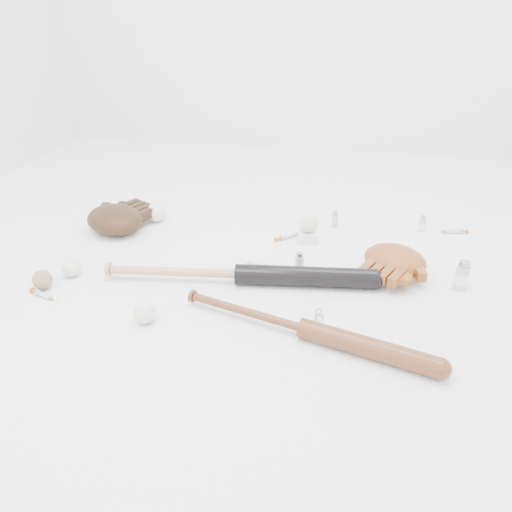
% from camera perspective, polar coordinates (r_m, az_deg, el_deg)
% --- Properties ---
extents(bat_dark, '(0.96, 0.18, 0.07)m').
position_cam_1_polar(bat_dark, '(1.67, -2.01, -2.09)').
color(bat_dark, black).
rests_on(bat_dark, ground).
extents(bat_wood, '(0.79, 0.27, 0.06)m').
position_cam_1_polar(bat_wood, '(1.44, 5.41, -8.23)').
color(bat_wood, brown).
rests_on(bat_wood, ground).
extents(glove_dark, '(0.39, 0.39, 0.11)m').
position_cam_1_polar(glove_dark, '(2.10, -15.84, 4.10)').
color(glove_dark, black).
rests_on(glove_dark, ground).
extents(glove_tan, '(0.35, 0.35, 0.09)m').
position_cam_1_polar(glove_tan, '(1.80, 15.60, -0.42)').
color(glove_tan, brown).
rests_on(glove_tan, ground).
extents(trading_card, '(0.09, 0.11, 0.01)m').
position_cam_1_polar(trading_card, '(2.23, -15.78, 4.12)').
color(trading_card, gold).
rests_on(trading_card, ground).
extents(pedestal, '(0.08, 0.08, 0.04)m').
position_cam_1_polar(pedestal, '(1.96, 5.94, 2.26)').
color(pedestal, white).
rests_on(pedestal, ground).
extents(baseball_on_pedestal, '(0.07, 0.07, 0.07)m').
position_cam_1_polar(baseball_on_pedestal, '(1.94, 6.02, 3.76)').
color(baseball_on_pedestal, silver).
rests_on(baseball_on_pedestal, pedestal).
extents(baseball_left, '(0.07, 0.07, 0.07)m').
position_cam_1_polar(baseball_left, '(1.83, -20.38, -1.21)').
color(baseball_left, silver).
rests_on(baseball_left, ground).
extents(baseball_upper, '(0.08, 0.08, 0.08)m').
position_cam_1_polar(baseball_upper, '(2.15, -11.29, 4.95)').
color(baseball_upper, silver).
rests_on(baseball_upper, ground).
extents(baseball_mid, '(0.07, 0.07, 0.07)m').
position_cam_1_polar(baseball_mid, '(1.53, -12.55, -6.35)').
color(baseball_mid, silver).
rests_on(baseball_mid, ground).
extents(baseball_aged, '(0.07, 0.07, 0.07)m').
position_cam_1_polar(baseball_aged, '(1.79, -23.23, -2.49)').
color(baseball_aged, '#967648').
rests_on(baseball_aged, ground).
extents(syringe_0, '(0.14, 0.07, 0.02)m').
position_cam_1_polar(syringe_0, '(1.75, -23.12, -4.14)').
color(syringe_0, '#ADBCC6').
rests_on(syringe_0, ground).
extents(syringe_1, '(0.14, 0.08, 0.02)m').
position_cam_1_polar(syringe_1, '(1.78, 0.10, -1.01)').
color(syringe_1, '#ADBCC6').
rests_on(syringe_1, ground).
extents(syringe_2, '(0.12, 0.11, 0.02)m').
position_cam_1_polar(syringe_2, '(1.98, 3.68, 2.27)').
color(syringe_2, '#ADBCC6').
rests_on(syringe_2, ground).
extents(syringe_3, '(0.05, 0.17, 0.02)m').
position_cam_1_polar(syringe_3, '(1.49, 7.35, -7.79)').
color(syringe_3, '#ADBCC6').
rests_on(syringe_3, ground).
extents(syringe_4, '(0.15, 0.05, 0.02)m').
position_cam_1_polar(syringe_4, '(2.17, 21.53, 2.63)').
color(syringe_4, '#ADBCC6').
rests_on(syringe_4, ground).
extents(vial_0, '(0.03, 0.03, 0.07)m').
position_cam_1_polar(vial_0, '(2.09, 9.00, 4.20)').
color(vial_0, '#AAB3BB').
rests_on(vial_0, ground).
extents(vial_1, '(0.03, 0.03, 0.07)m').
position_cam_1_polar(vial_1, '(2.14, 18.44, 3.55)').
color(vial_1, '#AAB3BB').
rests_on(vial_1, ground).
extents(vial_2, '(0.03, 0.03, 0.08)m').
position_cam_1_polar(vial_2, '(1.74, 4.99, -0.74)').
color(vial_2, '#AAB3BB').
rests_on(vial_2, ground).
extents(vial_3, '(0.04, 0.04, 0.10)m').
position_cam_1_polar(vial_3, '(1.77, 22.47, -2.03)').
color(vial_3, '#AAB3BB').
rests_on(vial_3, ground).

